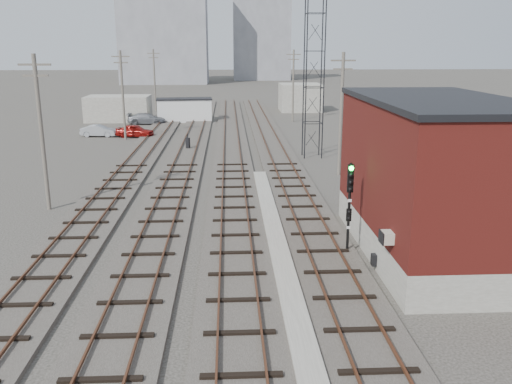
{
  "coord_description": "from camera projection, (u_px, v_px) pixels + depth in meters",
  "views": [
    {
      "loc": [
        -1.78,
        -11.44,
        9.38
      ],
      "look_at": [
        -0.42,
        15.16,
        2.2
      ],
      "focal_mm": 38.0,
      "sensor_mm": 36.0,
      "label": 1
    }
  ],
  "objects": [
    {
      "name": "utility_pole_right_a",
      "position": [
        341.0,
        111.0,
        39.63
      ],
      "size": [
        1.8,
        0.24,
        9.0
      ],
      "color": "#595147",
      "rests_on": "ground"
    },
    {
      "name": "track_left",
      "position": [
        146.0,
        149.0,
        50.67
      ],
      "size": [
        3.2,
        90.0,
        0.39
      ],
      "color": "#332D28",
      "rests_on": "ground"
    },
    {
      "name": "brick_building",
      "position": [
        434.0,
        177.0,
        24.55
      ],
      "size": [
        6.54,
        12.2,
        7.22
      ],
      "color": "gray",
      "rests_on": "ground"
    },
    {
      "name": "track_right",
      "position": [
        274.0,
        148.0,
        51.26
      ],
      "size": [
        3.2,
        90.0,
        0.39
      ],
      "color": "#332D28",
      "rests_on": "ground"
    },
    {
      "name": "ground",
      "position": [
        242.0,
        120.0,
        71.41
      ],
      "size": [
        320.0,
        320.0,
        0.0
      ],
      "primitive_type": "plane",
      "color": "#282621",
      "rests_on": "ground"
    },
    {
      "name": "switch_stand",
      "position": [
        188.0,
        143.0,
        50.42
      ],
      "size": [
        0.41,
        0.41,
        1.39
      ],
      "rotation": [
        0.0,
        0.0,
        -0.34
      ],
      "color": "black",
      "rests_on": "ground"
    },
    {
      "name": "track_mid_right",
      "position": [
        232.0,
        148.0,
        51.06
      ],
      "size": [
        3.2,
        90.0,
        0.39
      ],
      "color": "#332D28",
      "rests_on": "ground"
    },
    {
      "name": "utility_pole_left_c",
      "position": [
        155.0,
        79.0,
        79.19
      ],
      "size": [
        1.8,
        0.24,
        9.0
      ],
      "color": "#595147",
      "rests_on": "ground"
    },
    {
      "name": "platform_curb",
      "position": [
        275.0,
        238.0,
        27.05
      ],
      "size": [
        0.9,
        28.0,
        0.26
      ],
      "primitive_type": "cube",
      "color": "gray",
      "rests_on": "ground"
    },
    {
      "name": "utility_pole_left_b",
      "position": [
        123.0,
        93.0,
        55.09
      ],
      "size": [
        1.8,
        0.24,
        9.0
      ],
      "color": "#595147",
      "rests_on": "ground"
    },
    {
      "name": "shed_left",
      "position": [
        119.0,
        108.0,
        70.21
      ],
      "size": [
        8.0,
        5.0,
        3.2
      ],
      "primitive_type": "cube",
      "color": "gray",
      "rests_on": "ground"
    },
    {
      "name": "apartment_left",
      "position": [
        164.0,
        24.0,
        138.95
      ],
      "size": [
        22.0,
        14.0,
        30.0
      ],
      "primitive_type": "cube",
      "color": "gray",
      "rests_on": "ground"
    },
    {
      "name": "track_mid_left",
      "position": [
        189.0,
        148.0,
        50.87
      ],
      "size": [
        3.2,
        90.0,
        0.39
      ],
      "color": "#332D28",
      "rests_on": "ground"
    },
    {
      "name": "car_red",
      "position": [
        135.0,
        131.0,
        57.68
      ],
      "size": [
        4.23,
        2.39,
        1.36
      ],
      "primitive_type": "imported",
      "rotation": [
        0.0,
        0.0,
        1.36
      ],
      "color": "maroon",
      "rests_on": "ground"
    },
    {
      "name": "car_silver",
      "position": [
        99.0,
        131.0,
        58.04
      ],
      "size": [
        3.9,
        1.65,
        1.25
      ],
      "primitive_type": "imported",
      "rotation": [
        0.0,
        0.0,
        1.49
      ],
      "color": "#A4A7AB",
      "rests_on": "ground"
    },
    {
      "name": "car_grey",
      "position": [
        147.0,
        119.0,
        67.33
      ],
      "size": [
        4.77,
        2.11,
        1.36
      ],
      "primitive_type": "imported",
      "rotation": [
        0.0,
        0.0,
        1.53
      ],
      "color": "slate",
      "rests_on": "ground"
    },
    {
      "name": "lattice_tower",
      "position": [
        314.0,
        69.0,
        45.63
      ],
      "size": [
        1.6,
        1.6,
        15.0
      ],
      "color": "black",
      "rests_on": "ground"
    },
    {
      "name": "utility_pole_left_a",
      "position": [
        41.0,
        129.0,
        30.98
      ],
      "size": [
        1.8,
        0.24,
        9.0
      ],
      "color": "#595147",
      "rests_on": "ground"
    },
    {
      "name": "shed_right",
      "position": [
        300.0,
        97.0,
        80.98
      ],
      "size": [
        6.0,
        6.0,
        4.0
      ],
      "primitive_type": "cube",
      "color": "gray",
      "rests_on": "ground"
    },
    {
      "name": "apartment_right",
      "position": [
        261.0,
        33.0,
        155.21
      ],
      "size": [
        16.0,
        12.0,
        26.0
      ],
      "primitive_type": "cube",
      "color": "gray",
      "rests_on": "ground"
    },
    {
      "name": "signal_mast",
      "position": [
        350.0,
        201.0,
        24.68
      ],
      "size": [
        0.4,
        0.42,
        4.32
      ],
      "color": "gray",
      "rests_on": "ground"
    },
    {
      "name": "utility_pole_right_b",
      "position": [
        293.0,
        84.0,
        68.56
      ],
      "size": [
        1.8,
        0.24,
        9.0
      ],
      "color": "#595147",
      "rests_on": "ground"
    },
    {
      "name": "site_trailer",
      "position": [
        185.0,
        110.0,
        69.52
      ],
      "size": [
        7.28,
        3.64,
        2.97
      ],
      "rotation": [
        0.0,
        0.0,
        0.08
      ],
      "color": "silver",
      "rests_on": "ground"
    }
  ]
}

